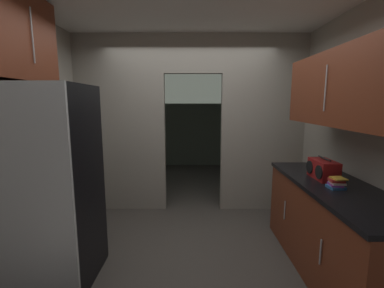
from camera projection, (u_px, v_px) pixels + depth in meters
name	position (u px, v px, depth m)	size (l,w,h in m)	color
ground	(190.00, 255.00, 2.97)	(20.00, 20.00, 0.00)	#47423D
kitchen_overhead_slab	(190.00, 9.00, 2.95)	(3.89, 6.70, 0.06)	silver
kitchen_partition	(190.00, 120.00, 4.09)	(3.49, 0.12, 2.69)	#9E998C
adjoining_room_shell	(191.00, 117.00, 6.12)	(3.49, 3.05, 2.69)	gray
refrigerator	(46.00, 186.00, 2.45)	(0.82, 0.77, 1.85)	black
lower_cabinet_run	(333.00, 230.00, 2.60)	(0.67, 1.94, 0.91)	maroon
upper_cabinet_counterside	(345.00, 88.00, 2.39)	(0.36, 1.74, 0.68)	maroon
upper_cabinet_fridgeside	(12.00, 35.00, 2.33)	(0.36, 0.91, 0.79)	maroon
boombox	(323.00, 169.00, 2.73)	(0.20, 0.35, 0.22)	maroon
book_stack	(336.00, 183.00, 2.42)	(0.15, 0.15, 0.10)	#2D609E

